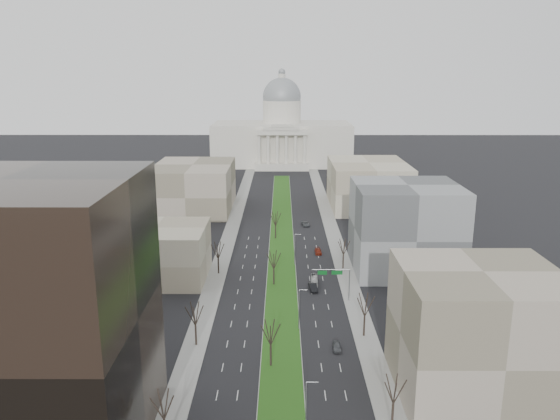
{
  "coord_description": "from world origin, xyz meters",
  "views": [
    {
      "loc": [
        0.05,
        -51.76,
        53.75
      ],
      "look_at": [
        -0.49,
        105.06,
        13.61
      ],
      "focal_mm": 35.0,
      "sensor_mm": 36.0,
      "label": 1
    }
  ],
  "objects_px": {
    "car_grey_near": "(337,346)",
    "box_van": "(314,280)",
    "car_grey_far": "(306,224)",
    "car_red": "(318,251)",
    "car_black": "(313,287)"
  },
  "relations": [
    {
      "from": "car_red",
      "to": "car_grey_far",
      "type": "distance_m",
      "value": 30.63
    },
    {
      "from": "car_grey_near",
      "to": "car_red",
      "type": "xyz_separation_m",
      "value": [
        0.07,
        58.72,
        0.0
      ]
    },
    {
      "from": "car_grey_far",
      "to": "box_van",
      "type": "relative_size",
      "value": 0.74
    },
    {
      "from": "car_grey_near",
      "to": "car_black",
      "type": "distance_m",
      "value": 30.33
    },
    {
      "from": "box_van",
      "to": "car_grey_near",
      "type": "bearing_deg",
      "value": -83.41
    },
    {
      "from": "car_black",
      "to": "car_grey_far",
      "type": "bearing_deg",
      "value": 83.48
    },
    {
      "from": "car_grey_far",
      "to": "box_van",
      "type": "distance_m",
      "value": 54.85
    },
    {
      "from": "car_black",
      "to": "car_red",
      "type": "xyz_separation_m",
      "value": [
        3.13,
        28.54,
        -0.15
      ]
    },
    {
      "from": "car_grey_near",
      "to": "car_red",
      "type": "height_order",
      "value": "car_red"
    },
    {
      "from": "car_red",
      "to": "box_van",
      "type": "height_order",
      "value": "box_van"
    },
    {
      "from": "car_grey_near",
      "to": "box_van",
      "type": "height_order",
      "value": "box_van"
    },
    {
      "from": "car_red",
      "to": "box_van",
      "type": "distance_m",
      "value": 24.46
    },
    {
      "from": "car_grey_near",
      "to": "box_van",
      "type": "xyz_separation_m",
      "value": [
        -2.5,
        34.39,
        0.25
      ]
    },
    {
      "from": "car_grey_far",
      "to": "car_black",
      "type": "bearing_deg",
      "value": -98.76
    },
    {
      "from": "car_red",
      "to": "car_grey_far",
      "type": "xyz_separation_m",
      "value": [
        -2.53,
        30.53,
        0.0
      ]
    }
  ]
}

